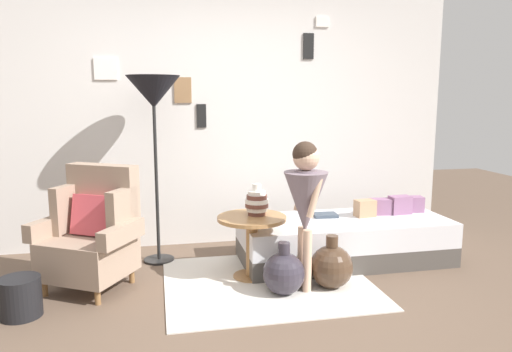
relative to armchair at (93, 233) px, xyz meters
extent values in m
plane|color=brown|center=(1.18, -0.91, -0.44)|extent=(12.00, 12.00, 0.00)
cube|color=silver|center=(1.18, 1.04, 0.86)|extent=(4.80, 0.10, 2.60)
cube|color=olive|center=(0.79, 0.98, 1.14)|extent=(0.17, 0.02, 0.25)
cube|color=beige|center=(0.79, 0.98, 1.14)|extent=(0.13, 0.01, 0.19)
cube|color=white|center=(0.07, 0.98, 1.33)|extent=(0.21, 0.02, 0.20)
cube|color=silver|center=(0.07, 0.98, 1.33)|extent=(0.17, 0.01, 0.16)
cube|color=black|center=(2.08, 0.98, 1.58)|extent=(0.11, 0.02, 0.26)
cube|color=slate|center=(2.08, 0.98, 1.58)|extent=(0.08, 0.01, 0.20)
cube|color=black|center=(0.97, 0.98, 0.88)|extent=(0.09, 0.02, 0.23)
cube|color=#9A9A94|center=(0.97, 0.98, 0.88)|extent=(0.07, 0.01, 0.18)
cube|color=white|center=(2.22, 0.98, 1.83)|extent=(0.14, 0.02, 0.10)
cube|color=silver|center=(2.22, 0.98, 1.83)|extent=(0.11, 0.01, 0.08)
cube|color=silver|center=(1.37, -0.23, -0.43)|extent=(1.66, 1.44, 0.01)
cylinder|color=olive|center=(-0.36, -0.13, -0.38)|extent=(0.04, 0.04, 0.12)
cylinder|color=olive|center=(0.06, -0.37, -0.38)|extent=(0.04, 0.04, 0.12)
cylinder|color=olive|center=(-0.13, 0.25, -0.38)|extent=(0.04, 0.04, 0.12)
cylinder|color=olive|center=(0.28, 0.01, -0.38)|extent=(0.04, 0.04, 0.12)
cube|color=gray|center=(-0.04, -0.06, -0.17)|extent=(0.80, 0.79, 0.30)
cube|color=gray|center=(0.08, 0.14, 0.26)|extent=(0.59, 0.42, 0.55)
cube|color=gray|center=(-0.21, 0.16, 0.17)|extent=(0.22, 0.31, 0.39)
cube|color=gray|center=(0.24, -0.11, 0.17)|extent=(0.22, 0.31, 0.39)
cube|color=gray|center=(-0.33, 0.09, 0.05)|extent=(0.33, 0.48, 0.14)
cube|color=gray|center=(0.24, -0.24, 0.05)|extent=(0.33, 0.48, 0.14)
cube|color=#D64C56|center=(0.01, 0.02, 0.14)|extent=(0.39, 0.32, 0.33)
cube|color=#4C4742|center=(2.19, 0.16, -0.35)|extent=(1.91, 0.82, 0.18)
cube|color=silver|center=(2.19, 0.16, -0.15)|extent=(1.91, 0.82, 0.22)
cube|color=gray|center=(2.96, 0.30, 0.04)|extent=(0.18, 0.14, 0.15)
cube|color=gray|center=(2.79, 0.25, 0.05)|extent=(0.21, 0.13, 0.17)
cube|color=gray|center=(2.59, 0.26, 0.04)|extent=(0.21, 0.14, 0.15)
cube|color=tan|center=(2.41, 0.21, 0.04)|extent=(0.20, 0.14, 0.16)
cylinder|color=#9E7042|center=(1.27, -0.08, -0.43)|extent=(0.32, 0.32, 0.02)
cylinder|color=#9E7042|center=(1.27, -0.08, -0.18)|extent=(0.10, 0.10, 0.48)
cylinder|color=#9E7042|center=(1.27, -0.08, 0.08)|extent=(0.58, 0.58, 0.03)
cylinder|color=brown|center=(1.33, -0.03, 0.11)|extent=(0.15, 0.15, 0.03)
cylinder|color=white|center=(1.33, -0.03, 0.14)|extent=(0.17, 0.17, 0.03)
cylinder|color=brown|center=(1.33, -0.03, 0.18)|extent=(0.20, 0.20, 0.03)
cylinder|color=white|center=(1.33, -0.03, 0.21)|extent=(0.20, 0.20, 0.03)
cylinder|color=brown|center=(1.33, -0.03, 0.24)|extent=(0.17, 0.17, 0.03)
cylinder|color=white|center=(1.33, -0.03, 0.28)|extent=(0.15, 0.15, 0.03)
cylinder|color=white|center=(1.33, -0.03, 0.33)|extent=(0.07, 0.07, 0.06)
cylinder|color=black|center=(0.51, 0.51, -0.43)|extent=(0.28, 0.28, 0.02)
cylinder|color=black|center=(0.51, 0.51, 0.38)|extent=(0.03, 0.03, 1.60)
cone|color=black|center=(0.51, 0.51, 1.11)|extent=(0.47, 0.47, 0.28)
cylinder|color=#D8AD8E|center=(1.63, -0.47, -0.19)|extent=(0.07, 0.07, 0.50)
cylinder|color=#D8AD8E|center=(1.62, -0.37, -0.19)|extent=(0.07, 0.07, 0.50)
cone|color=slate|center=(1.63, -0.42, 0.27)|extent=(0.34, 0.34, 0.48)
cylinder|color=slate|center=(1.63, -0.42, 0.43)|extent=(0.17, 0.17, 0.18)
cylinder|color=#D8AD8E|center=(1.66, -0.54, 0.34)|extent=(0.14, 0.07, 0.32)
cylinder|color=#D8AD8E|center=(1.63, -0.30, 0.34)|extent=(0.14, 0.07, 0.32)
sphere|color=#D8AD8E|center=(1.63, -0.42, 0.62)|extent=(0.20, 0.20, 0.20)
sphere|color=#38281E|center=(1.62, -0.42, 0.64)|extent=(0.19, 0.19, 0.19)
cube|color=#3C4856|center=(2.05, 0.28, -0.02)|extent=(0.23, 0.18, 0.03)
sphere|color=#332D38|center=(1.45, -0.47, -0.28)|extent=(0.33, 0.33, 0.33)
cylinder|color=#332D38|center=(1.45, -0.47, -0.07)|extent=(0.09, 0.09, 0.09)
sphere|color=#473323|center=(1.85, -0.42, -0.27)|extent=(0.34, 0.34, 0.34)
cylinder|color=#473323|center=(1.85, -0.42, -0.05)|extent=(0.10, 0.10, 0.09)
cylinder|color=black|center=(-0.44, -0.47, -0.30)|extent=(0.28, 0.28, 0.28)
camera|label=1|loc=(0.52, -3.89, 1.07)|focal=33.83mm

